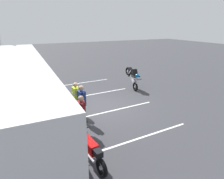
% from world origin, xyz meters
% --- Properties ---
extents(ground_plane, '(80.00, 80.00, 0.00)m').
position_xyz_m(ground_plane, '(0.00, 0.00, 0.00)').
color(ground_plane, '#38383D').
extents(tour_bus, '(10.45, 2.70, 3.25)m').
position_xyz_m(tour_bus, '(-1.57, 4.23, 1.65)').
color(tour_bus, silver).
rests_on(tour_bus, ground_plane).
extents(spectator_far_left, '(0.58, 0.34, 1.70)m').
position_xyz_m(spectator_far_left, '(-2.12, 1.74, 1.01)').
color(spectator_far_left, black).
rests_on(spectator_far_left, ground_plane).
extents(spectator_left, '(0.57, 0.33, 1.82)m').
position_xyz_m(spectator_left, '(-1.20, 1.44, 1.09)').
color(spectator_left, '#473823').
rests_on(spectator_left, ground_plane).
extents(spectator_centre, '(0.57, 0.34, 1.70)m').
position_xyz_m(spectator_centre, '(-0.27, 1.44, 1.02)').
color(spectator_centre, '#473823').
rests_on(spectator_centre, ground_plane).
extents(parked_motorcycle_silver, '(2.05, 0.58, 0.99)m').
position_xyz_m(parked_motorcycle_silver, '(-4.00, 2.06, 0.48)').
color(parked_motorcycle_silver, black).
rests_on(parked_motorcycle_silver, ground_plane).
extents(stunt_motorcycle, '(2.07, 0.59, 1.55)m').
position_xyz_m(stunt_motorcycle, '(1.96, -3.26, 0.96)').
color(stunt_motorcycle, black).
rests_on(stunt_motorcycle, ground_plane).
extents(flagpole, '(0.78, 0.36, 7.12)m').
position_xyz_m(flagpole, '(5.90, 4.66, 3.52)').
color(flagpole, silver).
rests_on(flagpole, ground_plane).
extents(bay_line_a, '(0.28, 4.20, 0.01)m').
position_xyz_m(bay_line_a, '(-3.49, -0.62, 0.00)').
color(bay_line_a, white).
rests_on(bay_line_a, ground_plane).
extents(bay_line_b, '(0.30, 4.55, 0.01)m').
position_xyz_m(bay_line_b, '(-0.64, -0.62, 0.00)').
color(bay_line_b, white).
rests_on(bay_line_b, ground_plane).
extents(bay_line_c, '(0.29, 4.47, 0.01)m').
position_xyz_m(bay_line_c, '(2.20, -0.62, 0.00)').
color(bay_line_c, white).
rests_on(bay_line_c, ground_plane).
extents(bay_line_d, '(0.28, 4.18, 0.01)m').
position_xyz_m(bay_line_d, '(5.04, -0.62, 0.00)').
color(bay_line_d, white).
rests_on(bay_line_d, ground_plane).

